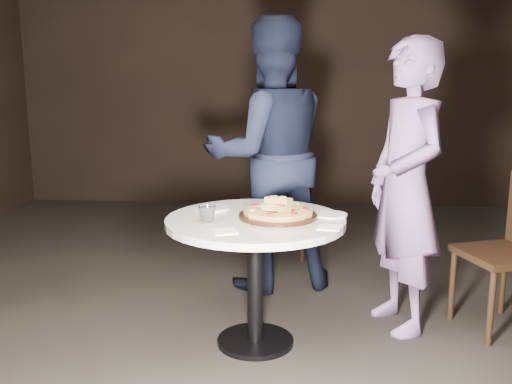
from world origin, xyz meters
TOP-DOWN VIEW (x-y plane):
  - floor at (0.00, 0.00)m, footprint 7.00×7.00m
  - table at (-0.10, -0.02)m, footprint 1.22×1.22m
  - serving_board at (0.02, 0.00)m, footprint 0.48×0.48m
  - focaccia_pile at (0.02, 0.00)m, footprint 0.36×0.37m
  - plate_left at (-0.36, 0.17)m, footprint 0.25×0.25m
  - plate_right at (0.31, 0.06)m, footprint 0.19×0.19m
  - water_glass at (-0.34, -0.11)m, footprint 0.10×0.10m
  - napkin_near at (-0.22, -0.30)m, footprint 0.14×0.14m
  - napkin_far at (0.29, -0.19)m, footprint 0.14×0.14m
  - chair_far at (-0.03, 1.42)m, footprint 0.57×0.58m
  - diner_navy at (-0.07, 0.89)m, footprint 1.06×0.94m
  - diner_teal at (0.74, 0.28)m, footprint 0.57×0.71m

SIDE VIEW (x-z plane):
  - floor at x=0.00m, z-range 0.00..0.00m
  - chair_far at x=-0.03m, z-range 0.07..0.97m
  - table at x=-0.10m, z-range 0.22..0.94m
  - napkin_near at x=-0.22m, z-range 0.72..0.72m
  - napkin_far at x=0.29m, z-range 0.72..0.72m
  - plate_right at x=0.31m, z-range 0.72..0.73m
  - plate_left at x=-0.36m, z-range 0.72..0.73m
  - serving_board at x=0.02m, z-range 0.72..0.73m
  - water_glass at x=-0.34m, z-range 0.72..0.80m
  - focaccia_pile at x=0.02m, z-range 0.71..0.81m
  - diner_teal at x=0.74m, z-range 0.00..1.67m
  - diner_navy at x=-0.07m, z-range 0.00..1.84m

